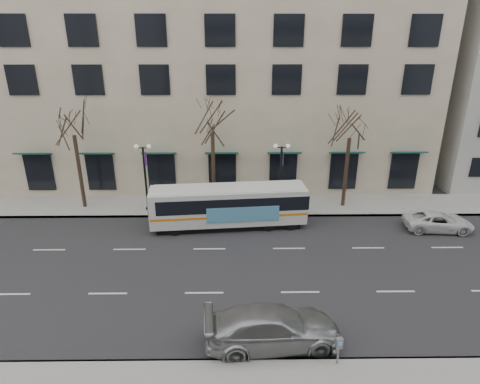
{
  "coord_description": "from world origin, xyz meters",
  "views": [
    {
      "loc": [
        1.65,
        -19.78,
        12.47
      ],
      "look_at": [
        1.91,
        1.85,
        4.0
      ],
      "focal_mm": 30.0,
      "sensor_mm": 36.0,
      "label": 1
    }
  ],
  "objects_px": {
    "tree_far_mid": "(212,119)",
    "tree_far_right": "(351,125)",
    "lamp_post_right": "(281,174)",
    "city_bus": "(230,205)",
    "silver_car": "(273,327)",
    "white_pickup": "(438,221)",
    "lamp_post_left": "(145,174)",
    "tree_far_left": "(72,122)",
    "pay_station": "(339,345)"
  },
  "relations": [
    {
      "from": "tree_far_mid",
      "to": "silver_car",
      "type": "height_order",
      "value": "tree_far_mid"
    },
    {
      "from": "tree_far_left",
      "to": "tree_far_right",
      "type": "distance_m",
      "value": 20.0
    },
    {
      "from": "tree_far_right",
      "to": "lamp_post_left",
      "type": "height_order",
      "value": "tree_far_right"
    },
    {
      "from": "lamp_post_right",
      "to": "silver_car",
      "type": "height_order",
      "value": "lamp_post_right"
    },
    {
      "from": "tree_far_right",
      "to": "white_pickup",
      "type": "xyz_separation_m",
      "value": [
        5.52,
        -4.0,
        -5.8
      ]
    },
    {
      "from": "tree_far_mid",
      "to": "white_pickup",
      "type": "bearing_deg",
      "value": -14.45
    },
    {
      "from": "tree_far_left",
      "to": "silver_car",
      "type": "bearing_deg",
      "value": -48.21
    },
    {
      "from": "tree_far_mid",
      "to": "white_pickup",
      "type": "xyz_separation_m",
      "value": [
        15.52,
        -4.0,
        -6.28
      ]
    },
    {
      "from": "lamp_post_right",
      "to": "city_bus",
      "type": "distance_m",
      "value": 4.8
    },
    {
      "from": "tree_far_mid",
      "to": "tree_far_right",
      "type": "relative_size",
      "value": 1.06
    },
    {
      "from": "tree_far_left",
      "to": "city_bus",
      "type": "xyz_separation_m",
      "value": [
        11.24,
        -3.25,
        -5.12
      ]
    },
    {
      "from": "white_pickup",
      "to": "lamp_post_left",
      "type": "bearing_deg",
      "value": 84.89
    },
    {
      "from": "lamp_post_left",
      "to": "lamp_post_right",
      "type": "distance_m",
      "value": 10.0
    },
    {
      "from": "lamp_post_left",
      "to": "lamp_post_right",
      "type": "height_order",
      "value": "same"
    },
    {
      "from": "tree_far_mid",
      "to": "city_bus",
      "type": "xyz_separation_m",
      "value": [
        1.24,
        -3.25,
        -5.33
      ]
    },
    {
      "from": "white_pickup",
      "to": "pay_station",
      "type": "xyz_separation_m",
      "value": [
        -9.8,
        -12.1,
        0.42
      ]
    },
    {
      "from": "tree_far_right",
      "to": "tree_far_mid",
      "type": "bearing_deg",
      "value": 180.0
    },
    {
      "from": "tree_far_right",
      "to": "lamp_post_right",
      "type": "relative_size",
      "value": 1.55
    },
    {
      "from": "lamp_post_right",
      "to": "lamp_post_left",
      "type": "bearing_deg",
      "value": 180.0
    },
    {
      "from": "silver_car",
      "to": "white_pickup",
      "type": "xyz_separation_m",
      "value": [
        12.3,
        10.79,
        -0.22
      ]
    },
    {
      "from": "tree_far_left",
      "to": "lamp_post_left",
      "type": "height_order",
      "value": "tree_far_left"
    },
    {
      "from": "city_bus",
      "to": "silver_car",
      "type": "relative_size",
      "value": 1.86
    },
    {
      "from": "white_pickup",
      "to": "pay_station",
      "type": "height_order",
      "value": "pay_station"
    },
    {
      "from": "silver_car",
      "to": "white_pickup",
      "type": "relative_size",
      "value": 1.29
    },
    {
      "from": "lamp_post_left",
      "to": "lamp_post_right",
      "type": "relative_size",
      "value": 1.0
    },
    {
      "from": "tree_far_left",
      "to": "tree_far_right",
      "type": "xyz_separation_m",
      "value": [
        20.0,
        0.0,
        -0.28
      ]
    },
    {
      "from": "tree_far_mid",
      "to": "lamp_post_left",
      "type": "distance_m",
      "value": 6.4
    },
    {
      "from": "tree_far_left",
      "to": "lamp_post_right",
      "type": "relative_size",
      "value": 1.6
    },
    {
      "from": "tree_far_mid",
      "to": "city_bus",
      "type": "bearing_deg",
      "value": -69.12
    },
    {
      "from": "lamp_post_right",
      "to": "white_pickup",
      "type": "distance_m",
      "value": 11.29
    },
    {
      "from": "silver_car",
      "to": "lamp_post_left",
      "type": "bearing_deg",
      "value": 25.18
    },
    {
      "from": "lamp_post_left",
      "to": "silver_car",
      "type": "xyz_separation_m",
      "value": [
        8.21,
        -14.19,
        -2.1
      ]
    },
    {
      "from": "tree_far_left",
      "to": "white_pickup",
      "type": "height_order",
      "value": "tree_far_left"
    },
    {
      "from": "silver_car",
      "to": "tree_far_mid",
      "type": "bearing_deg",
      "value": 7.4
    },
    {
      "from": "lamp_post_right",
      "to": "pay_station",
      "type": "xyz_separation_m",
      "value": [
        0.71,
        -15.5,
        -1.9
      ]
    },
    {
      "from": "tree_far_left",
      "to": "silver_car",
      "type": "distance_m",
      "value": 20.68
    },
    {
      "from": "tree_far_mid",
      "to": "lamp_post_left",
      "type": "height_order",
      "value": "tree_far_mid"
    },
    {
      "from": "tree_far_mid",
      "to": "pay_station",
      "type": "relative_size",
      "value": 6.91
    },
    {
      "from": "tree_far_right",
      "to": "white_pickup",
      "type": "distance_m",
      "value": 8.95
    },
    {
      "from": "tree_far_right",
      "to": "pay_station",
      "type": "height_order",
      "value": "tree_far_right"
    },
    {
      "from": "tree_far_right",
      "to": "city_bus",
      "type": "relative_size",
      "value": 0.74
    },
    {
      "from": "pay_station",
      "to": "lamp_post_right",
      "type": "bearing_deg",
      "value": 85.4
    },
    {
      "from": "tree_far_right",
      "to": "silver_car",
      "type": "relative_size",
      "value": 1.38
    },
    {
      "from": "lamp_post_left",
      "to": "white_pickup",
      "type": "relative_size",
      "value": 1.16
    },
    {
      "from": "tree_far_right",
      "to": "silver_car",
      "type": "height_order",
      "value": "tree_far_right"
    },
    {
      "from": "city_bus",
      "to": "white_pickup",
      "type": "relative_size",
      "value": 2.4
    },
    {
      "from": "tree_far_left",
      "to": "lamp_post_left",
      "type": "bearing_deg",
      "value": -6.83
    },
    {
      "from": "tree_far_right",
      "to": "pay_station",
      "type": "relative_size",
      "value": 6.51
    },
    {
      "from": "tree_far_right",
      "to": "white_pickup",
      "type": "height_order",
      "value": "tree_far_right"
    },
    {
      "from": "tree_far_mid",
      "to": "lamp_post_right",
      "type": "bearing_deg",
      "value": -6.83
    }
  ]
}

